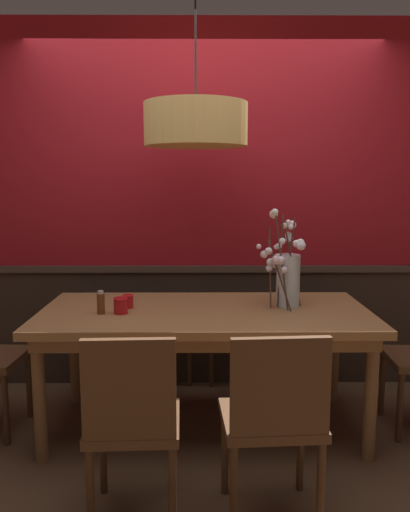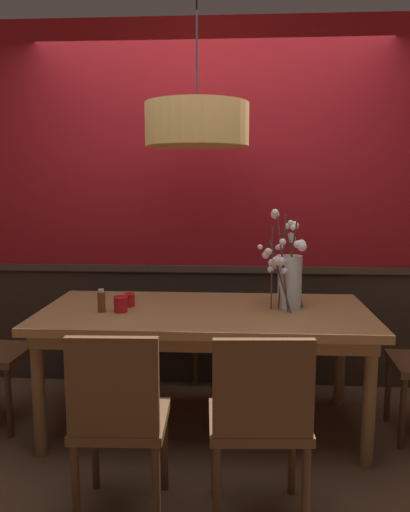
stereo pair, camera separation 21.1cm
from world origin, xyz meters
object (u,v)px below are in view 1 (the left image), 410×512
Objects in this scene: chair_far_side_left at (163,312)px; vase_with_blossoms at (286,274)px; chair_near_side_right at (274,415)px; chair_far_side_right at (236,311)px; condiment_bottle at (101,303)px; pendant_lamp at (196,125)px; chair_near_side_left at (132,418)px; dining_table at (205,322)px; candle_holder_nearer_center at (121,305)px; candle_holder_nearer_edge at (128,301)px.

chair_far_side_left is 1.46× the size of vase_with_blossoms.
chair_far_side_left is at bearing 109.27° from chair_near_side_right.
condiment_bottle is (-0.86, -0.98, 0.30)m from chair_far_side_right.
chair_far_side_left is 1.05m from condiment_bottle.
chair_near_side_right is 0.97× the size of pendant_lamp.
chair_near_side_right is at bearing 0.48° from chair_near_side_left.
vase_with_blossoms is at bearing 8.95° from condiment_bottle.
chair_far_side_left is at bearing 136.49° from vase_with_blossoms.
chair_near_side_right is at bearing -72.00° from dining_table.
chair_near_side_right is 1.25m from condiment_bottle.
vase_with_blossoms is at bearing 9.71° from candle_holder_nearer_center.
pendant_lamp is at bearing 109.13° from chair_near_side_right.
chair_far_side_right reaches higher than condiment_bottle.
chair_far_side_right is at bearing 68.89° from pendant_lamp.
chair_far_side_right is 6.56× the size of condiment_bottle.
candle_holder_nearer_edge is at bearing 80.00° from candle_holder_nearer_center.
condiment_bottle is (-0.61, -0.10, 0.15)m from dining_table.
candle_holder_nearer_center is at bearing 101.92° from chair_near_side_left.
chair_near_side_left is 0.92m from condiment_bottle.
candle_holder_nearer_edge is (0.02, 0.14, -0.01)m from candle_holder_nearer_center.
chair_near_side_right reaches higher than candle_holder_nearer_center.
vase_with_blossoms is at bearing 2.03° from candle_holder_nearer_edge.
chair_far_side_right is 1.01× the size of chair_far_side_left.
condiment_bottle reaches higher than candle_holder_nearer_center.
chair_far_side_left is at bearing 73.37° from condiment_bottle.
candle_holder_nearer_edge reaches higher than dining_table.
chair_far_side_left is (-0.32, 0.86, -0.16)m from dining_table.
candle_holder_nearer_center reaches higher than dining_table.
candle_holder_nearer_center is (-0.17, 0.82, 0.30)m from chair_near_side_left.
chair_far_side_right is 1.58m from pendant_lamp.
chair_near_side_right is 10.90× the size of candle_holder_nearer_edge.
candle_holder_nearer_edge is (-0.77, 0.95, 0.28)m from chair_near_side_right.
chair_near_side_left is at bearing -109.49° from dining_table.
candle_holder_nearer_center is 1.16m from pendant_lamp.
pendant_lamp is at bearing -111.11° from chair_far_side_right.
chair_near_side_right is 1.10m from vase_with_blossoms.
chair_near_side_right is 0.62m from chair_near_side_left.
chair_far_side_left is 10.84× the size of candle_holder_nearer_edge.
vase_with_blossoms is 6.42× the size of candle_holder_nearer_center.
dining_table is at bearing -171.22° from vase_with_blossoms.
candle_holder_nearer_edge is at bearing -100.27° from chair_far_side_left.
chair_far_side_left is at bearing 90.02° from chair_near_side_left.
chair_far_side_left is (-0.62, 1.77, -0.00)m from chair_near_side_right.
pendant_lamp reaches higher than chair_far_side_right.
chair_near_side_left is 0.97× the size of pendant_lamp.
pendant_lamp is at bearing 19.45° from condiment_bottle.
chair_far_side_right is 1.14m from candle_holder_nearer_edge.
candle_holder_nearer_edge is at bearing 98.86° from chair_near_side_left.
chair_far_side_left is 0.88m from candle_holder_nearer_edge.
dining_table is at bearing -61.24° from pendant_lamp.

